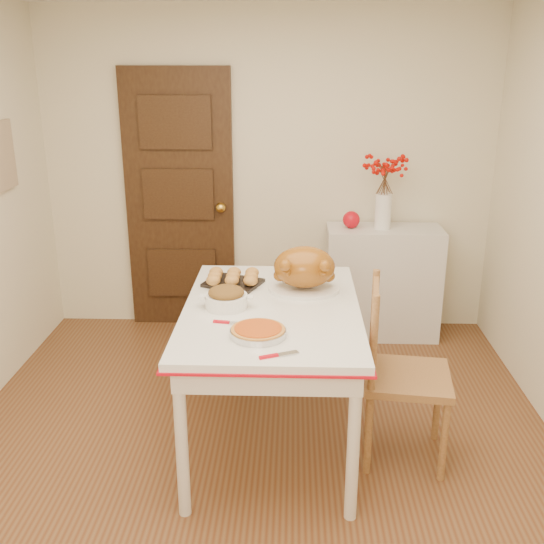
{
  "coord_description": "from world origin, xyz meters",
  "views": [
    {
      "loc": [
        0.2,
        -2.92,
        2.12
      ],
      "look_at": [
        0.09,
        0.28,
        1.02
      ],
      "focal_mm": 41.75,
      "sensor_mm": 36.0,
      "label": 1
    }
  ],
  "objects_px": {
    "kitchen_table": "(272,377)",
    "turkey_platter": "(304,269)",
    "sideboard": "(382,282)",
    "pumpkin_pie": "(258,331)",
    "chair_oak": "(408,373)"
  },
  "relations": [
    {
      "from": "kitchen_table",
      "to": "chair_oak",
      "type": "height_order",
      "value": "chair_oak"
    },
    {
      "from": "chair_oak",
      "to": "kitchen_table",
      "type": "bearing_deg",
      "value": 89.28
    },
    {
      "from": "sideboard",
      "to": "turkey_platter",
      "type": "bearing_deg",
      "value": -116.23
    },
    {
      "from": "sideboard",
      "to": "kitchen_table",
      "type": "height_order",
      "value": "sideboard"
    },
    {
      "from": "sideboard",
      "to": "pumpkin_pie",
      "type": "xyz_separation_m",
      "value": [
        -0.87,
        -1.93,
        0.43
      ]
    },
    {
      "from": "sideboard",
      "to": "kitchen_table",
      "type": "xyz_separation_m",
      "value": [
        -0.82,
        -1.55,
        -0.02
      ]
    },
    {
      "from": "chair_oak",
      "to": "turkey_platter",
      "type": "relative_size",
      "value": 2.5
    },
    {
      "from": "turkey_platter",
      "to": "kitchen_table",
      "type": "bearing_deg",
      "value": -141.45
    },
    {
      "from": "chair_oak",
      "to": "sideboard",
      "type": "bearing_deg",
      "value": 4.36
    },
    {
      "from": "sideboard",
      "to": "chair_oak",
      "type": "height_order",
      "value": "chair_oak"
    },
    {
      "from": "kitchen_table",
      "to": "pumpkin_pie",
      "type": "distance_m",
      "value": 0.59
    },
    {
      "from": "kitchen_table",
      "to": "turkey_platter",
      "type": "relative_size",
      "value": 3.46
    },
    {
      "from": "chair_oak",
      "to": "pumpkin_pie",
      "type": "height_order",
      "value": "chair_oak"
    },
    {
      "from": "kitchen_table",
      "to": "turkey_platter",
      "type": "height_order",
      "value": "turkey_platter"
    },
    {
      "from": "kitchen_table",
      "to": "turkey_platter",
      "type": "xyz_separation_m",
      "value": [
        0.18,
        0.25,
        0.55
      ]
    }
  ]
}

